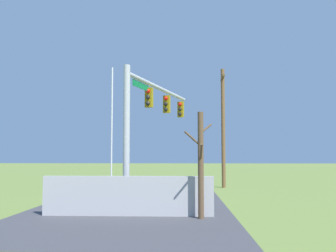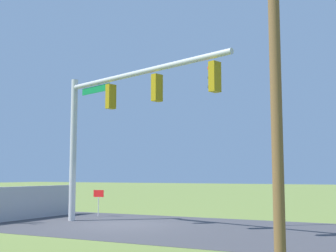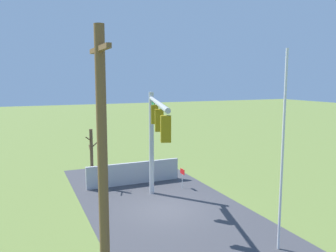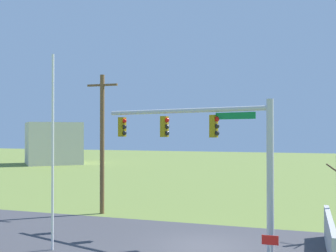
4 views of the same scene
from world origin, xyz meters
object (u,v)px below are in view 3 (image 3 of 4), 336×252
utility_pole (103,179)px  bare_tree (92,157)px  signal_mast (155,127)px  open_sign (182,174)px  flagpole (283,152)px

utility_pole → bare_tree: bearing=-9.4°
signal_mast → open_sign: 5.29m
bare_tree → utility_pole: bearing=170.6°
flagpole → open_sign: flagpole is taller
signal_mast → open_sign: (2.74, -2.88, -3.48)m
open_sign → signal_mast: bearing=133.5°
signal_mast → open_sign: signal_mast is taller
signal_mast → flagpole: 6.51m
open_sign → flagpole: bearing=-179.2°
flagpole → utility_pole: 7.48m
utility_pole → signal_mast: bearing=-30.4°
flagpole → bare_tree: bearing=25.3°
bare_tree → flagpole: bearing=-154.7°
utility_pole → open_sign: (10.07, -7.19, -3.28)m
signal_mast → bare_tree: 6.22m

